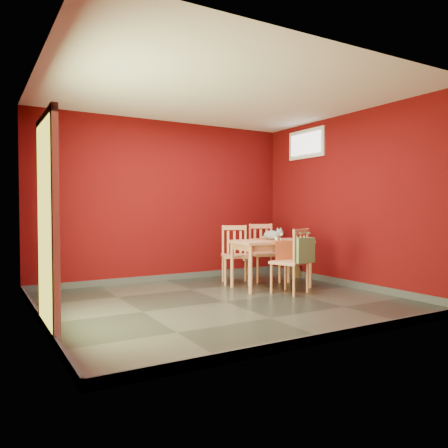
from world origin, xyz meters
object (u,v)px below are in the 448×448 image
chair_far_right (264,252)px  tote_bag (305,250)px  dining_table (271,246)px  chair_near (292,260)px  chair_far_left (235,254)px  cat (272,233)px  picture_frame (293,265)px

chair_far_right → tote_bag: chair_far_right is taller
dining_table → chair_near: 0.55m
dining_table → chair_far_right: 0.67m
dining_table → tote_bag: tote_bag is taller
dining_table → chair_far_left: 0.70m
chair_far_left → tote_bag: (0.29, -1.37, 0.16)m
chair_far_left → cat: (0.27, -0.64, 0.36)m
dining_table → cat: size_ratio=2.92×
chair_far_left → chair_far_right: size_ratio=0.98×
chair_far_left → picture_frame: 1.35m
chair_far_right → chair_near: (-0.29, -1.11, -0.01)m
chair_far_right → dining_table: bearing=-115.1°
chair_near → tote_bag: (0.05, -0.21, 0.16)m
chair_far_left → tote_bag: chair_far_left is taller
chair_far_right → cat: (-0.26, -0.60, 0.35)m
dining_table → chair_far_left: chair_far_left is taller
tote_bag → cat: size_ratio=1.01×
picture_frame → cat: bearing=-142.8°
tote_bag → cat: (-0.02, 0.73, 0.20)m
chair_far_left → chair_near: bearing=-78.1°
chair_near → cat: 0.63m
dining_table → cat: cat is taller
chair_far_left → cat: 0.78m
chair_near → cat: (0.03, 0.52, 0.36)m
dining_table → cat: bearing=-40.3°
dining_table → chair_far_left: size_ratio=1.28×
dining_table → tote_bag: 0.74m
chair_near → chair_far_right: bearing=75.4°
cat → picture_frame: (1.04, 0.79, -0.64)m
dining_table → cat: 0.20m
chair_far_left → chair_near: (0.24, -1.16, -0.01)m
chair_far_left → chair_near: 1.18m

